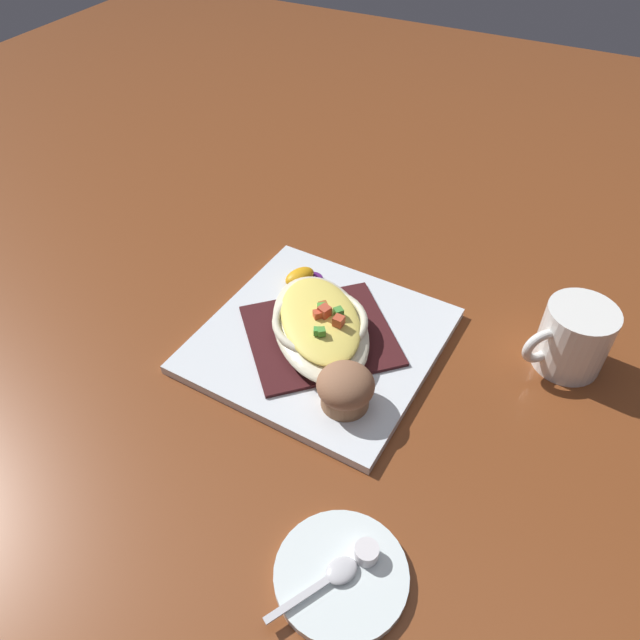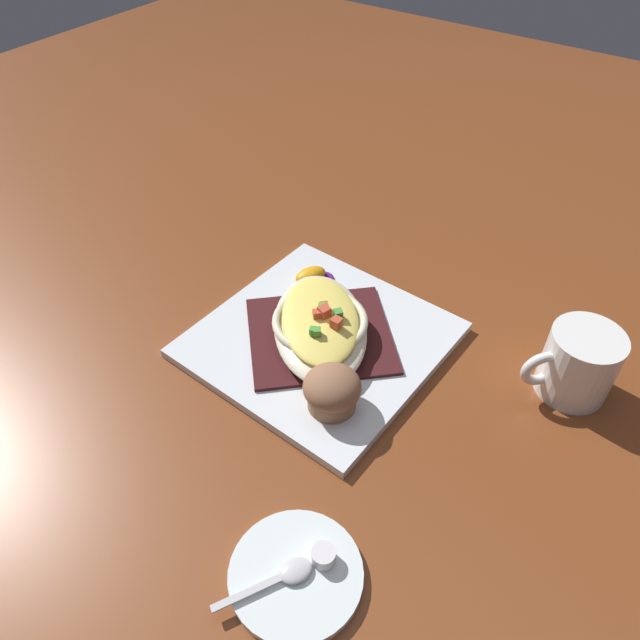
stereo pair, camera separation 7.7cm
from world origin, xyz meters
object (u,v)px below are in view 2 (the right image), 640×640
(muffin, at_px, (332,390))
(orange_garnish, at_px, (312,276))
(creamer_saucer, at_px, (296,575))
(creamer_cup_0, at_px, (323,556))
(spoon, at_px, (289,573))
(coffee_mug, at_px, (576,367))
(gratin_dish, at_px, (320,323))
(square_plate, at_px, (320,340))

(muffin, distance_m, orange_garnish, 0.23)
(orange_garnish, xyz_separation_m, creamer_saucer, (0.36, 0.23, -0.02))
(orange_garnish, xyz_separation_m, creamer_cup_0, (0.33, 0.25, -0.00))
(spoon, bearing_deg, coffee_mug, 160.14)
(muffin, relative_size, spoon, 0.72)
(gratin_dish, height_order, orange_garnish, gratin_dish)
(creamer_saucer, relative_size, creamer_cup_0, 5.39)
(coffee_mug, xyz_separation_m, spoon, (0.39, -0.14, -0.03))
(muffin, bearing_deg, spoon, 22.83)
(square_plate, relative_size, muffin, 4.33)
(gratin_dish, distance_m, coffee_mug, 0.32)
(square_plate, relative_size, creamer_cup_0, 12.28)
(square_plate, height_order, gratin_dish, gratin_dish)
(coffee_mug, height_order, creamer_cup_0, coffee_mug)
(coffee_mug, height_order, creamer_saucer, coffee_mug)
(square_plate, distance_m, creamer_saucer, 0.31)
(muffin, bearing_deg, orange_garnish, -138.85)
(square_plate, bearing_deg, muffin, 41.84)
(muffin, height_order, orange_garnish, muffin)
(gratin_dish, bearing_deg, muffin, 41.82)
(creamer_cup_0, bearing_deg, spoon, -29.81)
(orange_garnish, relative_size, creamer_cup_0, 2.68)
(square_plate, distance_m, coffee_mug, 0.32)
(coffee_mug, distance_m, creamer_saucer, 0.41)
(coffee_mug, distance_m, creamer_cup_0, 0.38)
(square_plate, distance_m, muffin, 0.12)
(gratin_dish, relative_size, coffee_mug, 2.29)
(orange_garnish, bearing_deg, creamer_saucer, 33.32)
(square_plate, xyz_separation_m, orange_garnish, (-0.09, -0.07, 0.02))
(orange_garnish, distance_m, creamer_saucer, 0.43)
(muffin, bearing_deg, creamer_saucer, 24.39)
(muffin, height_order, creamer_cup_0, muffin)
(creamer_saucer, height_order, spoon, spoon)
(square_plate, distance_m, gratin_dish, 0.03)
(muffin, xyz_separation_m, creamer_cup_0, (0.16, 0.10, -0.02))
(orange_garnish, height_order, creamer_cup_0, orange_garnish)
(creamer_cup_0, bearing_deg, orange_garnish, -143.09)
(orange_garnish, relative_size, coffee_mug, 0.63)
(orange_garnish, height_order, coffee_mug, coffee_mug)
(creamer_saucer, bearing_deg, creamer_cup_0, 150.19)
(muffin, xyz_separation_m, spoon, (0.19, 0.08, -0.03))
(spoon, xyz_separation_m, creamer_cup_0, (-0.03, 0.02, 0.00))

